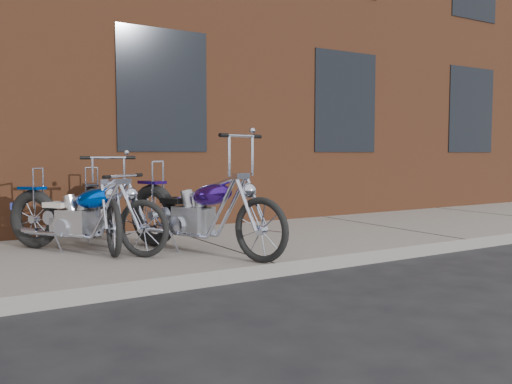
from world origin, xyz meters
TOP-DOWN VIEW (x-y plane):
  - ground at (0.00, 0.00)m, footprint 120.00×120.00m
  - sidewalk at (0.00, 1.50)m, footprint 22.00×3.00m
  - building_brick at (0.00, 8.00)m, footprint 22.00×10.00m
  - chopper_purple at (-0.41, 0.93)m, footprint 0.96×2.26m
  - chopper_blue at (-1.53, 1.66)m, footprint 1.39×1.81m
  - chopper_third at (-1.23, 1.99)m, footprint 0.53×2.16m

SIDE VIEW (x-z plane):
  - ground at x=0.00m, z-range 0.00..0.00m
  - sidewalk at x=0.00m, z-range 0.00..0.15m
  - chopper_third at x=-1.23m, z-range -0.01..1.09m
  - chopper_blue at x=-1.53m, z-range 0.07..1.02m
  - chopper_purple at x=-0.41m, z-range -0.09..1.24m
  - building_brick at x=0.00m, z-range 0.00..8.00m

